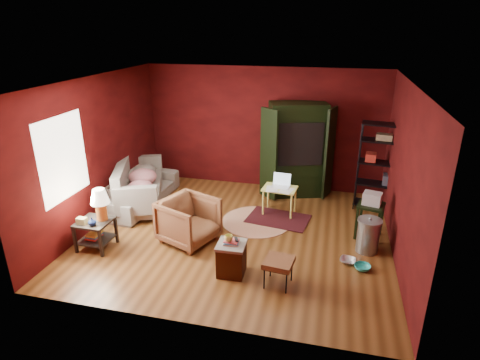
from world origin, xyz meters
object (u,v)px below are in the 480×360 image
object	(u,v)px
sofa	(139,185)
tv_armoire	(297,148)
wire_shelving	(381,164)
laptop_desk	(280,190)
side_table	(98,213)
armchair	(189,219)
hamper	(232,258)

from	to	relation	value
sofa	tv_armoire	bearing A→B (deg)	-64.35
sofa	wire_shelving	bearing A→B (deg)	-76.31
laptop_desk	tv_armoire	xyz separation A→B (m)	(0.20, 1.10, 0.58)
side_table	tv_armoire	size ratio (longest dim) A/B	0.52
side_table	laptop_desk	size ratio (longest dim) A/B	1.31
armchair	laptop_desk	bearing A→B (deg)	-21.19
laptop_desk	side_table	bearing A→B (deg)	-138.44
armchair	wire_shelving	xyz separation A→B (m)	(3.37, 2.20, 0.56)
laptop_desk	armchair	bearing A→B (deg)	-127.31
laptop_desk	sofa	bearing A→B (deg)	-169.91
sofa	hamper	distance (m)	3.33
hamper	tv_armoire	distance (m)	3.55
tv_armoire	wire_shelving	distance (m)	1.81
armchair	wire_shelving	distance (m)	4.07
wire_shelving	laptop_desk	bearing A→B (deg)	-153.41
armchair	laptop_desk	size ratio (longest dim) A/B	1.08
sofa	tv_armoire	xyz separation A→B (m)	(3.21, 1.33, 0.66)
laptop_desk	tv_armoire	size ratio (longest dim) A/B	0.40
side_table	wire_shelving	size ratio (longest dim) A/B	0.59
side_table	laptop_desk	world-z (taller)	side_table
sofa	laptop_desk	distance (m)	3.03
hamper	wire_shelving	distance (m)	3.90
sofa	tv_armoire	distance (m)	3.54
side_table	hamper	world-z (taller)	side_table
sofa	side_table	world-z (taller)	side_table
armchair	tv_armoire	distance (m)	3.13
armchair	laptop_desk	world-z (taller)	armchair
side_table	tv_armoire	world-z (taller)	tv_armoire
armchair	tv_armoire	size ratio (longest dim) A/B	0.43
sofa	laptop_desk	size ratio (longest dim) A/B	2.64
tv_armoire	sofa	bearing A→B (deg)	-174.84
laptop_desk	wire_shelving	size ratio (longest dim) A/B	0.45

